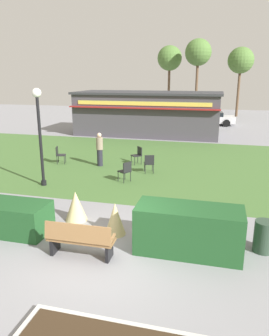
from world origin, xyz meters
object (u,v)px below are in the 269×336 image
object	(u,v)px
cafe_chair_west	(138,154)
person_strolling	(100,149)
park_bench	(80,239)
tree_right_bg	(170,59)
food_kiosk	(148,113)
tree_center_bg	(241,61)
cafe_chair_east	(59,154)
parked_car_center_slot	(211,118)
cafe_chair_north	(126,170)
cafe_chair_center	(149,162)
parked_car_west_slot	(156,116)
tree_left_bg	(198,53)
trash_bin	(264,236)
lamppost_mid	(39,125)

from	to	relation	value
cafe_chair_west	person_strolling	size ratio (longest dim) A/B	0.53
park_bench	tree_right_bg	xyz separation A→B (m)	(-2.76, 32.35, 5.85)
food_kiosk	tree_center_bg	size ratio (longest dim) A/B	1.48
park_bench	cafe_chair_east	bearing A→B (deg)	120.02
cafe_chair_west	parked_car_center_slot	size ratio (longest dim) A/B	0.21
tree_right_bg	tree_center_bg	bearing A→B (deg)	-1.34
park_bench	tree_center_bg	xyz separation A→B (m)	(5.06, 32.16, 5.53)
cafe_chair_north	person_strolling	size ratio (longest dim) A/B	0.53
cafe_chair_center	tree_right_bg	world-z (taller)	tree_right_bg
food_kiosk	cafe_chair_north	world-z (taller)	food_kiosk
parked_car_west_slot	tree_left_bg	xyz separation A→B (m)	(3.33, 5.90, 6.13)
cafe_chair_west	parked_car_west_slot	xyz separation A→B (m)	(-1.98, 15.38, 0.12)
trash_bin	tree_left_bg	world-z (taller)	tree_left_bg
trash_bin	parked_car_center_slot	distance (m)	23.17
tree_center_bg	tree_right_bg	bearing A→B (deg)	178.66
cafe_chair_east	person_strolling	xyz separation A→B (m)	(2.20, 0.08, 0.33)
lamppost_mid	parked_car_center_slot	distance (m)	20.73
cafe_chair_east	tree_left_bg	distance (m)	23.68
park_bench	cafe_chair_center	world-z (taller)	park_bench
trash_bin	cafe_chair_east	world-z (taller)	cafe_chair_east
trash_bin	cafe_chair_center	size ratio (longest dim) A/B	0.93
cafe_chair_center	parked_car_center_slot	xyz separation A→B (m)	(2.32, 16.88, 0.12)
cafe_chair_north	tree_center_bg	xyz separation A→B (m)	(5.63, 26.06, 5.48)
cafe_chair_north	tree_right_bg	bearing A→B (deg)	94.77
cafe_chair_east	tree_left_bg	xyz separation A→B (m)	(5.31, 22.21, 6.24)
lamppost_mid	cafe_chair_west	bearing A→B (deg)	55.47
cafe_chair_east	tree_center_bg	bearing A→B (deg)	67.74
parked_car_center_slot	tree_left_bg	bearing A→B (deg)	107.65
lamppost_mid	cafe_chair_east	world-z (taller)	lamppost_mid
cafe_chair_west	parked_car_center_slot	distance (m)	15.71
parked_car_center_slot	cafe_chair_west	bearing A→B (deg)	-101.87
cafe_chair_north	tree_right_bg	world-z (taller)	tree_right_bg
parked_car_west_slot	tree_right_bg	world-z (taller)	tree_right_bg
tree_left_bg	food_kiosk	bearing A→B (deg)	-102.56
cafe_chair_north	tree_center_bg	size ratio (longest dim) A/B	0.12
cafe_chair_east	lamppost_mid	bearing A→B (deg)	-73.74
trash_bin	cafe_chair_west	world-z (taller)	cafe_chair_west
trash_bin	park_bench	bearing A→B (deg)	-162.17
cafe_chair_west	tree_right_bg	xyz separation A→B (m)	(-1.98, 23.20, 5.80)
person_strolling	parked_car_center_slot	xyz separation A→B (m)	(4.99, 16.23, -0.22)
cafe_chair_center	cafe_chair_west	bearing A→B (deg)	121.21
cafe_chair_center	cafe_chair_north	distance (m)	1.69
park_bench	tree_center_bg	bearing A→B (deg)	81.05
park_bench	trash_bin	xyz separation A→B (m)	(4.46, 1.44, -0.06)
cafe_chair_west	cafe_chair_east	xyz separation A→B (m)	(-3.96, -0.94, 0.00)
cafe_chair_north	parked_car_center_slot	world-z (taller)	parked_car_center_slot
person_strolling	cafe_chair_center	bearing A→B (deg)	-80.00
trash_bin	cafe_chair_east	distance (m)	11.42
cafe_chair_west	cafe_chair_east	distance (m)	4.07
lamppost_mid	cafe_chair_west	xyz separation A→B (m)	(2.97, 4.32, -1.97)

